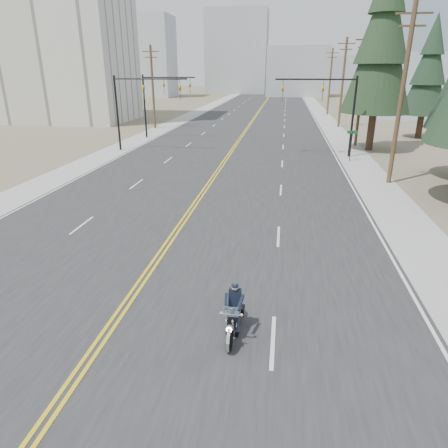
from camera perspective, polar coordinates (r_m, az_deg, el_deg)
ground_plane at (r=10.66m, az=-25.25°, el=-25.71°), size 400.00×400.00×0.00m
road at (r=76.30m, az=4.79°, el=15.46°), size 20.00×200.00×0.01m
sidewalk_left at (r=77.90m, az=-4.00°, el=15.59°), size 3.00×200.00×0.01m
sidewalk_right at (r=76.41m, az=13.73°, el=14.96°), size 3.00×200.00×0.01m
traffic_mast_left at (r=40.35m, az=-12.42°, el=17.10°), size 7.10×0.26×7.00m
traffic_mast_right at (r=38.06m, az=15.05°, el=16.66°), size 7.10×0.26×7.00m
traffic_mast_far at (r=48.02m, az=-9.38°, el=17.79°), size 6.10×0.26×7.00m
street_sign at (r=36.67m, az=17.77°, el=11.29°), size 0.90×0.06×2.62m
utility_pole_b at (r=29.77m, az=24.07°, el=16.59°), size 2.20×0.30×11.50m
utility_pole_c at (r=44.44m, az=19.08°, el=17.83°), size 2.20×0.30×11.00m
utility_pole_d at (r=59.26m, az=16.61°, el=18.89°), size 2.20×0.30×11.50m
utility_pole_e at (r=76.16m, az=14.91°, el=19.18°), size 2.20×0.30×11.00m
utility_pole_left at (r=56.58m, az=-10.15°, el=18.82°), size 2.20×0.30×10.50m
apartment_block at (r=69.56m, az=-22.32°, el=25.96°), size 18.00×14.00×30.00m
haze_bldg_a at (r=127.27m, az=-10.72°, el=22.39°), size 14.00×12.00×22.00m
haze_bldg_b at (r=130.80m, az=10.40°, el=20.61°), size 18.00×14.00×14.00m
haze_bldg_c at (r=120.95m, az=26.94°, el=19.75°), size 16.00×12.00×18.00m
haze_bldg_d at (r=146.86m, az=1.92°, el=23.28°), size 20.00×15.00×26.00m
haze_bldg_e at (r=157.05m, az=16.75°, el=19.77°), size 14.00×14.00×12.00m
haze_bldg_f at (r=146.48m, az=-14.60°, el=20.72°), size 12.00×12.00×16.00m
motorcyclist at (r=12.04m, az=1.36°, el=-12.43°), size 0.91×2.04×1.58m
conifer_tall at (r=42.66m, az=21.80°, el=23.61°), size 6.46×6.46×17.94m
conifer_far at (r=52.76m, az=27.31°, el=19.15°), size 4.96×4.96×13.30m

